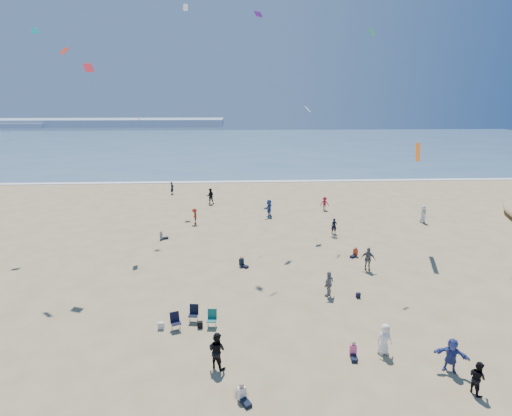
{
  "coord_description": "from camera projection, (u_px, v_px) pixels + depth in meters",
  "views": [
    {
      "loc": [
        0.83,
        -15.49,
        12.64
      ],
      "look_at": [
        2.0,
        8.0,
        6.09
      ],
      "focal_mm": 28.0,
      "sensor_mm": 36.0,
      "label": 1
    }
  ],
  "objects": [
    {
      "name": "ground",
      "position": [
        221.0,
        383.0,
        18.26
      ],
      "size": [
        220.0,
        220.0,
        0.0
      ],
      "primitive_type": "plane",
      "color": "tan",
      "rests_on": "ground"
    },
    {
      "name": "seated_group",
      "position": [
        264.0,
        281.0,
        27.49
      ],
      "size": [
        17.66,
        21.46,
        0.84
      ],
      "color": "white",
      "rests_on": "ground"
    },
    {
      "name": "navy_bag",
      "position": [
        358.0,
        295.0,
        26.02
      ],
      "size": [
        0.28,
        0.18,
        0.34
      ],
      "primitive_type": "cube",
      "color": "black",
      "rests_on": "ground"
    },
    {
      "name": "standing_flyers",
      "position": [
        286.0,
        240.0,
        33.97
      ],
      "size": [
        36.93,
        39.41,
        1.93
      ],
      "color": "#34418F",
      "rests_on": "ground"
    },
    {
      "name": "white_tote",
      "position": [
        161.0,
        326.0,
        22.51
      ],
      "size": [
        0.35,
        0.2,
        0.4
      ],
      "primitive_type": "cube",
      "color": "silver",
      "rests_on": "ground"
    },
    {
      "name": "ocean",
      "position": [
        233.0,
        145.0,
        109.65
      ],
      "size": [
        220.0,
        100.0,
        0.06
      ],
      "primitive_type": "cube",
      "color": "#476B84",
      "rests_on": "ground"
    },
    {
      "name": "headland_near",
      "position": [
        2.0,
        125.0,
        171.95
      ],
      "size": [
        40.0,
        14.0,
        2.0
      ],
      "primitive_type": "cube",
      "color": "#7A8EA8",
      "rests_on": "ground"
    },
    {
      "name": "chair_cluster",
      "position": [
        194.0,
        318.0,
        22.68
      ],
      "size": [
        2.71,
        1.52,
        1.0
      ],
      "color": "black",
      "rests_on": "ground"
    },
    {
      "name": "kites_aloft",
      "position": [
        353.0,
        69.0,
        28.21
      ],
      "size": [
        47.61,
        42.05,
        26.27
      ],
      "color": "purple",
      "rests_on": "ground"
    },
    {
      "name": "headland_far",
      "position": [
        100.0,
        123.0,
        178.52
      ],
      "size": [
        110.0,
        20.0,
        3.2
      ],
      "primitive_type": "cube",
      "color": "#7A8EA8",
      "rests_on": "ground"
    },
    {
      "name": "surf_line",
      "position": [
        231.0,
        182.0,
        61.55
      ],
      "size": [
        220.0,
        1.2,
        0.08
      ],
      "primitive_type": "cube",
      "color": "white",
      "rests_on": "ground"
    },
    {
      "name": "black_backpack",
      "position": [
        200.0,
        325.0,
        22.62
      ],
      "size": [
        0.3,
        0.22,
        0.38
      ],
      "primitive_type": "cube",
      "color": "black",
      "rests_on": "ground"
    }
  ]
}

